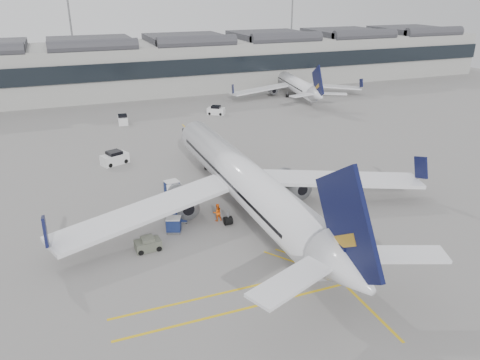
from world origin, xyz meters
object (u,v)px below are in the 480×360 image
object	(u,v)px
airliner_main	(246,182)
ramp_agent_a	(216,188)
belt_loader	(237,175)
ramp_agent_b	(217,212)
pushback_tug	(148,244)
baggage_cart_a	(172,188)

from	to	relation	value
airliner_main	ramp_agent_a	size ratio (longest dim) A/B	24.61
airliner_main	belt_loader	xyz separation A→B (m)	(2.54, 9.18, -3.03)
ramp_agent_b	airliner_main	bearing A→B (deg)	-171.02
belt_loader	ramp_agent_a	bearing A→B (deg)	-118.84
airliner_main	pushback_tug	world-z (taller)	airliner_main
baggage_cart_a	ramp_agent_a	distance (m)	5.26
ramp_agent_a	pushback_tug	world-z (taller)	ramp_agent_a
airliner_main	belt_loader	world-z (taller)	airliner_main
ramp_agent_a	ramp_agent_b	bearing A→B (deg)	-147.61
airliner_main	belt_loader	bearing A→B (deg)	73.72
baggage_cart_a	airliner_main	bearing A→B (deg)	-58.79
ramp_agent_b	pushback_tug	xyz separation A→B (m)	(-7.99, -3.32, -0.38)
belt_loader	pushback_tug	bearing A→B (deg)	-118.03
ramp_agent_b	pushback_tug	distance (m)	8.66
airliner_main	ramp_agent_b	world-z (taller)	airliner_main
ramp_agent_a	belt_loader	bearing A→B (deg)	2.83
baggage_cart_a	ramp_agent_b	world-z (taller)	ramp_agent_b
airliner_main	pushback_tug	bearing A→B (deg)	-161.02
airliner_main	ramp_agent_a	distance (m)	6.20
baggage_cart_a	pushback_tug	distance (m)	12.62
airliner_main	ramp_agent_b	xyz separation A→B (m)	(-3.59, -0.84, -2.58)
belt_loader	ramp_agent_b	size ratio (longest dim) A/B	2.33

